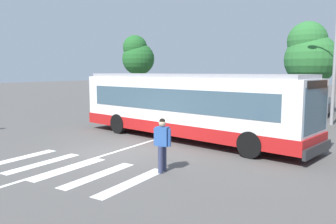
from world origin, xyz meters
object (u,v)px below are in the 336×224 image
object	(u,v)px
parked_car_black	(316,106)
background_tree_left	(137,56)
parked_car_charcoal	(277,104)
parked_car_red	(185,99)
background_tree_right	(310,54)
parked_car_teal	(215,100)
parked_car_blue	(245,102)
city_transit_bus	(187,106)
pedestrian_crossing_street	(162,142)

from	to	relation	value
parked_car_black	background_tree_left	size ratio (longest dim) A/B	0.68
parked_car_charcoal	background_tree_left	world-z (taller)	background_tree_left
parked_car_red	background_tree_right	xyz separation A→B (m)	(9.94, 1.38, 3.70)
parked_car_teal	parked_car_blue	world-z (taller)	same
parked_car_blue	parked_car_black	distance (m)	5.22
city_transit_bus	pedestrian_crossing_street	bearing A→B (deg)	-69.75
parked_car_blue	background_tree_right	world-z (taller)	background_tree_right
city_transit_bus	background_tree_right	xyz separation A→B (m)	(3.11, 13.68, 2.88)
parked_car_blue	parked_car_black	xyz separation A→B (m)	(5.21, -0.33, 0.00)
parked_car_blue	parked_car_charcoal	distance (m)	2.63
background_tree_left	background_tree_right	xyz separation A→B (m)	(16.13, -0.06, -0.26)
parked_car_charcoal	city_transit_bus	bearing A→B (deg)	-96.55
background_tree_left	background_tree_right	distance (m)	16.13
city_transit_bus	parked_car_red	world-z (taller)	city_transit_bus
city_transit_bus	pedestrian_crossing_street	xyz separation A→B (m)	(1.87, -5.06, -0.62)
city_transit_bus	parked_car_charcoal	size ratio (longest dim) A/B	2.69
parked_car_teal	parked_car_blue	bearing A→B (deg)	-5.23
background_tree_right	parked_car_teal	bearing A→B (deg)	-169.82
parked_car_teal	parked_car_black	bearing A→B (deg)	-4.17
pedestrian_crossing_street	parked_car_red	size ratio (longest dim) A/B	0.38
background_tree_left	background_tree_right	size ratio (longest dim) A/B	0.98
background_tree_right	background_tree_left	bearing A→B (deg)	179.78
parked_car_teal	background_tree_left	distance (m)	9.93
parked_car_blue	city_transit_bus	bearing A→B (deg)	-84.13
parked_car_teal	parked_car_black	size ratio (longest dim) A/B	1.01
parked_car_red	background_tree_left	bearing A→B (deg)	166.89
parked_car_blue	background_tree_right	bearing A→B (deg)	19.34
background_tree_right	parked_car_black	bearing A→B (deg)	-65.46
pedestrian_crossing_street	parked_car_red	world-z (taller)	pedestrian_crossing_street
pedestrian_crossing_street	parked_car_red	xyz separation A→B (m)	(-8.69, 17.36, -0.20)
parked_car_red	parked_car_teal	xyz separation A→B (m)	(2.81, 0.10, 0.00)
parked_car_teal	background_tree_left	world-z (taller)	background_tree_left
parked_car_blue	parked_car_black	world-z (taller)	same
parked_car_charcoal	background_tree_left	xyz separation A→B (m)	(-14.36, 2.01, 3.96)
background_tree_left	parked_car_charcoal	bearing A→B (deg)	-7.97
pedestrian_crossing_street	background_tree_left	xyz separation A→B (m)	(-14.88, 18.80, 3.76)
parked_car_red	parked_car_black	world-z (taller)	same
parked_car_red	parked_car_charcoal	world-z (taller)	same
parked_car_red	background_tree_right	bearing A→B (deg)	7.90
parked_car_red	parked_car_black	distance (m)	10.80
city_transit_bus	background_tree_left	size ratio (longest dim) A/B	1.81
pedestrian_crossing_street	parked_car_blue	world-z (taller)	pedestrian_crossing_street
parked_car_charcoal	background_tree_left	size ratio (longest dim) A/B	0.67
pedestrian_crossing_street	background_tree_right	world-z (taller)	background_tree_right
parked_car_teal	parked_car_black	world-z (taller)	same
parked_car_charcoal	background_tree_right	size ratio (longest dim) A/B	0.66
parked_car_charcoal	parked_car_black	world-z (taller)	same
parked_car_blue	parked_car_charcoal	xyz separation A→B (m)	(2.60, -0.42, 0.00)
pedestrian_crossing_street	background_tree_right	size ratio (longest dim) A/B	0.25
background_tree_left	parked_car_blue	bearing A→B (deg)	-7.72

